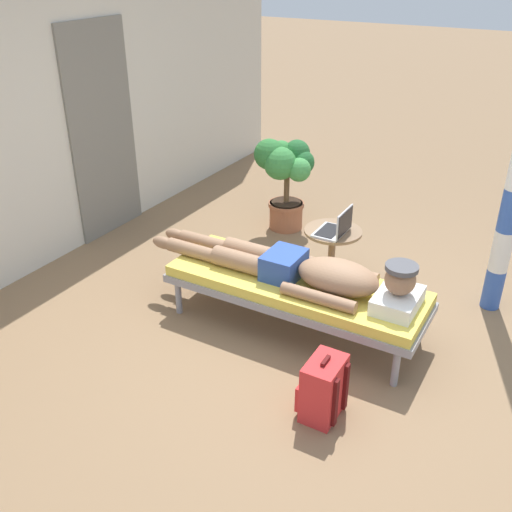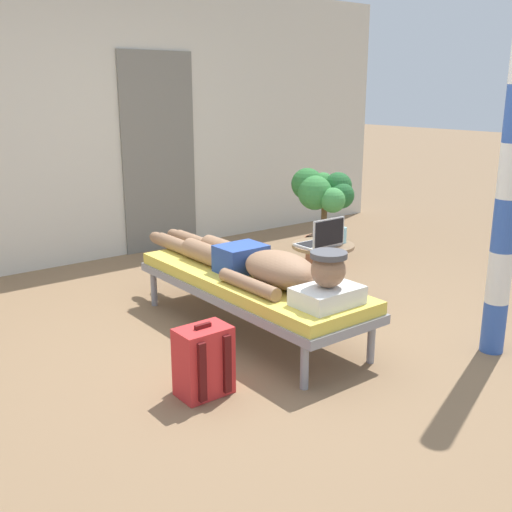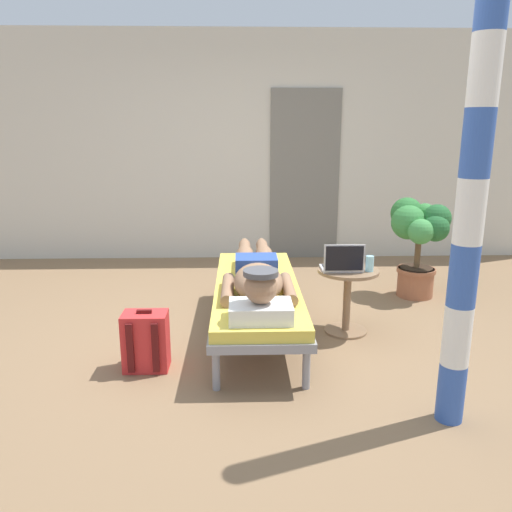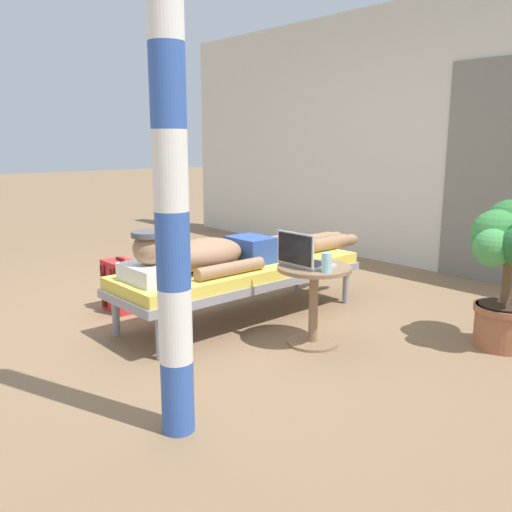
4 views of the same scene
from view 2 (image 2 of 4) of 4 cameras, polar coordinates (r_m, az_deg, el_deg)
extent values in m
plane|color=#846647|center=(4.15, -1.44, -8.40)|extent=(40.00, 40.00, 0.00)
cube|color=beige|center=(6.27, -15.14, 11.98)|extent=(7.60, 0.20, 2.70)
cube|color=slate|center=(6.48, -9.10, 9.48)|extent=(0.84, 0.03, 2.04)
cylinder|color=gray|center=(4.90, -9.55, -3.03)|extent=(0.05, 0.05, 0.28)
cylinder|color=gray|center=(5.18, -4.05, -1.84)|extent=(0.05, 0.05, 0.28)
cylinder|color=gray|center=(3.55, 4.57, -10.27)|extent=(0.05, 0.05, 0.28)
cylinder|color=gray|center=(3.92, 10.75, -7.91)|extent=(0.05, 0.05, 0.28)
cube|color=gray|center=(4.28, -0.59, -3.15)|extent=(0.67, 1.97, 0.06)
cube|color=#E5CC4C|center=(4.26, -0.59, -2.26)|extent=(0.64, 1.93, 0.08)
cube|color=white|center=(3.68, 6.71, -3.72)|extent=(0.40, 0.28, 0.11)
sphere|color=#997051|center=(3.63, 6.79, -1.33)|extent=(0.21, 0.21, 0.21)
cylinder|color=#4C4C51|center=(3.60, 6.84, 0.11)|extent=(0.22, 0.22, 0.03)
ellipsoid|color=#997051|center=(3.97, 2.29, -1.27)|extent=(0.35, 0.60, 0.23)
cylinder|color=#997051|center=(3.90, -0.67, -2.66)|extent=(0.09, 0.55, 0.09)
cylinder|color=#997051|center=(4.16, 4.15, -1.49)|extent=(0.09, 0.55, 0.09)
cube|color=#2D4C9E|center=(4.30, -1.42, -0.22)|extent=(0.33, 0.26, 0.19)
cylinder|color=#997051|center=(4.53, -4.85, 0.28)|extent=(0.15, 0.42, 0.15)
cylinder|color=#997051|center=(4.89, -7.61, 1.10)|extent=(0.11, 0.44, 0.11)
ellipsoid|color=#997051|center=(5.13, -9.26, 1.67)|extent=(0.09, 0.20, 0.10)
cylinder|color=#997051|center=(4.62, -3.08, 0.62)|extent=(0.15, 0.42, 0.15)
cylinder|color=#997051|center=(4.97, -5.93, 1.40)|extent=(0.11, 0.44, 0.11)
ellipsoid|color=#997051|center=(5.21, -7.63, 1.96)|extent=(0.09, 0.20, 0.10)
cylinder|color=#8C6B4C|center=(4.84, 6.13, -4.80)|extent=(0.34, 0.34, 0.02)
cylinder|color=#8C6B4C|center=(4.75, 6.22, -1.98)|extent=(0.06, 0.06, 0.48)
cylinder|color=#8C6B4C|center=(4.69, 6.31, 0.96)|extent=(0.48, 0.48, 0.02)
cube|color=silver|center=(4.64, 5.78, 1.10)|extent=(0.31, 0.22, 0.02)
cube|color=black|center=(4.64, 5.70, 1.24)|extent=(0.27, 0.15, 0.00)
cube|color=silver|center=(4.53, 6.83, 2.19)|extent=(0.31, 0.01, 0.21)
cube|color=black|center=(4.53, 6.90, 2.17)|extent=(0.29, 0.00, 0.19)
cylinder|color=#99D8E5|center=(4.73, 8.12, 1.96)|extent=(0.06, 0.06, 0.12)
cube|color=red|center=(3.47, -4.93, -9.80)|extent=(0.30, 0.20, 0.40)
cube|color=red|center=(3.59, -5.97, -10.15)|extent=(0.23, 0.04, 0.18)
cube|color=#531212|center=(3.35, -5.06, -10.82)|extent=(0.04, 0.02, 0.34)
cube|color=#531212|center=(3.43, -2.72, -10.09)|extent=(0.04, 0.02, 0.34)
cube|color=#531212|center=(3.39, -5.01, -6.55)|extent=(0.10, 0.02, 0.02)
cylinder|color=#9E5B3D|center=(5.96, 6.30, 0.44)|extent=(0.34, 0.34, 0.28)
cylinder|color=#9E5B3D|center=(5.93, 6.33, 1.56)|extent=(0.37, 0.37, 0.04)
cylinder|color=#332319|center=(5.92, 6.34, 1.79)|extent=(0.31, 0.31, 0.01)
cylinder|color=brown|center=(5.88, 6.39, 3.42)|extent=(0.06, 0.06, 0.35)
sphere|color=#23602D|center=(5.90, 7.71, 6.53)|extent=(0.26, 0.26, 0.26)
sphere|color=#38843D|center=(5.95, 6.30, 6.83)|extent=(0.21, 0.21, 0.21)
sphere|color=#2D7233|center=(5.88, 4.82, 6.75)|extent=(0.31, 0.31, 0.31)
sphere|color=#38843D|center=(5.78, 5.55, 5.93)|extent=(0.33, 0.33, 0.33)
sphere|color=#429347|center=(5.71, 7.21, 5.21)|extent=(0.24, 0.24, 0.24)
sphere|color=#23602D|center=(5.84, 7.98, 5.65)|extent=(0.25, 0.25, 0.25)
cylinder|color=#3359B2|center=(4.30, 21.38, -6.20)|extent=(0.15, 0.15, 0.34)
cylinder|color=white|center=(4.19, 21.84, -1.86)|extent=(0.15, 0.15, 0.34)
cylinder|color=#3359B2|center=(4.11, 22.31, 2.67)|extent=(0.15, 0.15, 0.34)
cylinder|color=white|center=(4.05, 22.80, 7.36)|extent=(0.15, 0.15, 0.34)
camera|label=1|loc=(2.08, -75.86, 30.98)|focal=40.97mm
camera|label=3|loc=(2.41, 65.94, 4.84)|focal=35.66mm
camera|label=4|loc=(5.51, 44.78, 7.24)|focal=37.78mm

